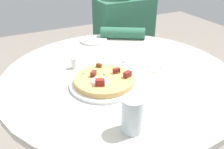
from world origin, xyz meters
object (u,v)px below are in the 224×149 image
(salt_shaker, at_px, (74,63))
(fork, at_px, (142,62))
(dining_table, at_px, (119,106))
(bread_plate, at_px, (94,40))
(knife, at_px, (142,65))
(person_seated, at_px, (123,57))
(pizza_plate, at_px, (104,84))
(breakfast_pizza, at_px, (104,80))
(water_glass, at_px, (132,115))

(salt_shaker, bearing_deg, fork, -17.85)
(dining_table, bearing_deg, salt_shaker, 140.15)
(bread_plate, relative_size, fork, 0.86)
(fork, distance_m, knife, 0.04)
(bread_plate, bearing_deg, person_seated, 33.08)
(pizza_plate, xyz_separation_m, breakfast_pizza, (-0.00, -0.00, 0.02))
(dining_table, bearing_deg, breakfast_pizza, -147.01)
(breakfast_pizza, relative_size, knife, 1.34)
(dining_table, height_order, bread_plate, bread_plate)
(knife, height_order, water_glass, water_glass)
(pizza_plate, height_order, salt_shaker, salt_shaker)
(dining_table, distance_m, pizza_plate, 0.22)
(dining_table, bearing_deg, knife, 3.14)
(fork, bearing_deg, pizza_plate, 57.17)
(breakfast_pizza, height_order, bread_plate, breakfast_pizza)
(dining_table, distance_m, person_seated, 0.72)
(knife, xyz_separation_m, water_glass, (-0.26, -0.35, 0.05))
(water_glass, xyz_separation_m, salt_shaker, (-0.02, 0.48, -0.03))
(pizza_plate, distance_m, knife, 0.24)
(breakfast_pizza, distance_m, fork, 0.27)
(person_seated, bearing_deg, water_glass, -117.68)
(person_seated, xyz_separation_m, fork, (-0.22, -0.58, 0.25))
(person_seated, relative_size, breakfast_pizza, 4.70)
(person_seated, bearing_deg, breakfast_pizza, -124.46)
(person_seated, height_order, breakfast_pizza, person_seated)
(person_seated, distance_m, salt_shaker, 0.76)
(water_glass, height_order, salt_shaker, water_glass)
(bread_plate, distance_m, salt_shaker, 0.35)
(knife, bearing_deg, breakfast_pizza, 52.63)
(bread_plate, bearing_deg, dining_table, -97.08)
(bread_plate, distance_m, knife, 0.41)
(dining_table, relative_size, water_glass, 8.91)
(pizza_plate, bearing_deg, breakfast_pizza, -104.85)
(bread_plate, height_order, fork, bread_plate)
(water_glass, bearing_deg, knife, 53.61)
(dining_table, bearing_deg, person_seated, 59.31)
(person_seated, relative_size, fork, 6.31)
(breakfast_pizza, bearing_deg, water_glass, -97.51)
(breakfast_pizza, bearing_deg, person_seated, 55.54)
(fork, xyz_separation_m, water_glass, (-0.28, -0.38, 0.05))
(breakfast_pizza, relative_size, salt_shaker, 4.88)
(fork, height_order, water_glass, water_glass)
(dining_table, bearing_deg, water_glass, -111.93)
(knife, height_order, salt_shaker, salt_shaker)
(person_seated, distance_m, fork, 0.67)
(water_glass, relative_size, salt_shaker, 2.33)
(breakfast_pizza, relative_size, bread_plate, 1.55)
(fork, bearing_deg, knife, 90.00)
(salt_shaker, bearing_deg, pizza_plate, -74.02)
(fork, bearing_deg, breakfast_pizza, 57.34)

